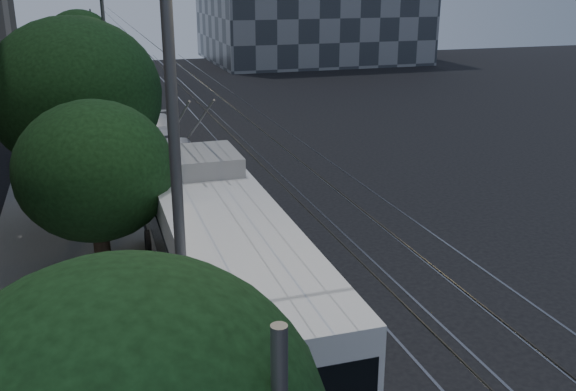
{
  "coord_description": "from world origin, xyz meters",
  "views": [
    {
      "loc": [
        -6.56,
        -14.19,
        8.53
      ],
      "look_at": [
        -0.87,
        3.65,
        2.23
      ],
      "focal_mm": 40.0,
      "sensor_mm": 36.0,
      "label": 1
    }
  ],
  "objects_px": {
    "streetlamp_near": "(198,104)",
    "pickup_silver": "(156,168)",
    "trolleybus": "(221,263)",
    "car_white_d": "(143,100)",
    "car_white_a": "(177,156)",
    "streetlamp_far": "(111,15)",
    "car_white_b": "(159,127)",
    "car_white_c": "(125,110)"
  },
  "relations": [
    {
      "from": "car_white_d",
      "to": "streetlamp_near",
      "type": "distance_m",
      "value": 35.13
    },
    {
      "from": "pickup_silver",
      "to": "car_white_b",
      "type": "relative_size",
      "value": 1.34
    },
    {
      "from": "car_white_c",
      "to": "streetlamp_near",
      "type": "relative_size",
      "value": 0.37
    },
    {
      "from": "car_white_d",
      "to": "streetlamp_far",
      "type": "bearing_deg",
      "value": -80.62
    },
    {
      "from": "car_white_a",
      "to": "car_white_d",
      "type": "relative_size",
      "value": 1.14
    },
    {
      "from": "pickup_silver",
      "to": "trolleybus",
      "type": "bearing_deg",
      "value": -91.32
    },
    {
      "from": "car_white_b",
      "to": "car_white_d",
      "type": "relative_size",
      "value": 1.11
    },
    {
      "from": "car_white_a",
      "to": "streetlamp_near",
      "type": "distance_m",
      "value": 19.56
    },
    {
      "from": "car_white_d",
      "to": "streetlamp_near",
      "type": "height_order",
      "value": "streetlamp_near"
    },
    {
      "from": "pickup_silver",
      "to": "streetlamp_far",
      "type": "bearing_deg",
      "value": 93.12
    },
    {
      "from": "pickup_silver",
      "to": "car_white_d",
      "type": "xyz_separation_m",
      "value": [
        1.2,
        17.9,
        -0.14
      ]
    },
    {
      "from": "trolleybus",
      "to": "car_white_a",
      "type": "bearing_deg",
      "value": 86.5
    },
    {
      "from": "streetlamp_near",
      "to": "pickup_silver",
      "type": "bearing_deg",
      "value": 87.01
    },
    {
      "from": "car_white_b",
      "to": "car_white_a",
      "type": "bearing_deg",
      "value": -90.85
    },
    {
      "from": "streetlamp_near",
      "to": "trolleybus",
      "type": "bearing_deg",
      "value": 74.81
    },
    {
      "from": "streetlamp_far",
      "to": "car_white_c",
      "type": "bearing_deg",
      "value": 83.33
    },
    {
      "from": "pickup_silver",
      "to": "car_white_c",
      "type": "height_order",
      "value": "pickup_silver"
    },
    {
      "from": "car_white_d",
      "to": "streetlamp_far",
      "type": "relative_size",
      "value": 0.34
    },
    {
      "from": "car_white_c",
      "to": "pickup_silver",
      "type": "bearing_deg",
      "value": -68.51
    },
    {
      "from": "car_white_b",
      "to": "car_white_d",
      "type": "height_order",
      "value": "car_white_d"
    },
    {
      "from": "car_white_a",
      "to": "car_white_d",
      "type": "distance_m",
      "value": 16.01
    },
    {
      "from": "car_white_a",
      "to": "streetlamp_far",
      "type": "xyz_separation_m",
      "value": [
        -2.05,
        7.5,
        6.0
      ]
    },
    {
      "from": "streetlamp_far",
      "to": "pickup_silver",
      "type": "bearing_deg",
      "value": -84.67
    },
    {
      "from": "pickup_silver",
      "to": "car_white_a",
      "type": "bearing_deg",
      "value": 55.85
    },
    {
      "from": "trolleybus",
      "to": "streetlamp_near",
      "type": "bearing_deg",
      "value": -104.86
    },
    {
      "from": "trolleybus",
      "to": "streetlamp_near",
      "type": "relative_size",
      "value": 1.2
    },
    {
      "from": "car_white_b",
      "to": "streetlamp_far",
      "type": "xyz_separation_m",
      "value": [
        -2.08,
        0.51,
        6.14
      ]
    },
    {
      "from": "streetlamp_far",
      "to": "car_white_d",
      "type": "bearing_deg",
      "value": 76.29
    },
    {
      "from": "car_white_b",
      "to": "pickup_silver",
      "type": "bearing_deg",
      "value": -98.36
    },
    {
      "from": "trolleybus",
      "to": "car_white_a",
      "type": "distance_m",
      "value": 14.69
    },
    {
      "from": "car_white_c",
      "to": "car_white_d",
      "type": "distance_m",
      "value": 3.66
    },
    {
      "from": "car_white_a",
      "to": "car_white_b",
      "type": "relative_size",
      "value": 1.03
    },
    {
      "from": "pickup_silver",
      "to": "car_white_a",
      "type": "height_order",
      "value": "pickup_silver"
    },
    {
      "from": "trolleybus",
      "to": "car_white_d",
      "type": "xyz_separation_m",
      "value": [
        1.0,
        30.63,
        -1.14
      ]
    },
    {
      "from": "car_white_c",
      "to": "car_white_d",
      "type": "xyz_separation_m",
      "value": [
        1.47,
        3.35,
        -0.01
      ]
    },
    {
      "from": "car_white_b",
      "to": "car_white_d",
      "type": "bearing_deg",
      "value": 89.35
    },
    {
      "from": "car_white_a",
      "to": "streetlamp_far",
      "type": "distance_m",
      "value": 9.82
    },
    {
      "from": "car_white_c",
      "to": "streetlamp_near",
      "type": "xyz_separation_m",
      "value": [
        -0.6,
        -31.22,
        5.9
      ]
    },
    {
      "from": "pickup_silver",
      "to": "streetlamp_near",
      "type": "xyz_separation_m",
      "value": [
        -0.87,
        -16.67,
        5.77
      ]
    },
    {
      "from": "car_white_a",
      "to": "car_white_d",
      "type": "bearing_deg",
      "value": 97.07
    },
    {
      "from": "trolleybus",
      "to": "streetlamp_far",
      "type": "relative_size",
      "value": 1.16
    },
    {
      "from": "streetlamp_near",
      "to": "streetlamp_far",
      "type": "xyz_separation_m",
      "value": [
        -0.0,
        26.06,
        0.19
      ]
    }
  ]
}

